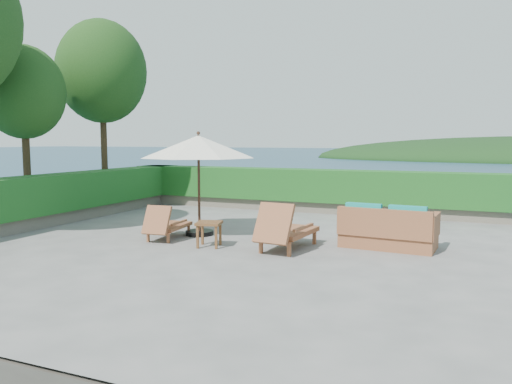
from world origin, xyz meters
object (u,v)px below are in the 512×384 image
at_px(lounge_right, 286,230).
at_px(lounge_left, 166,224).
at_px(patio_umbrella, 199,148).
at_px(wicker_loveseat, 388,231).
at_px(side_table, 209,226).

bearing_deg(lounge_right, lounge_left, -174.81).
relative_size(lounge_left, lounge_right, 0.80).
distance_m(patio_umbrella, lounge_right, 3.07).
bearing_deg(wicker_loveseat, lounge_right, -147.41).
relative_size(side_table, wicker_loveseat, 0.31).
distance_m(lounge_left, lounge_right, 2.91).
bearing_deg(side_table, lounge_right, 11.70).
xyz_separation_m(lounge_left, side_table, (1.30, -0.33, 0.10)).
bearing_deg(lounge_left, side_table, -20.43).
bearing_deg(patio_umbrella, lounge_right, -17.04).
xyz_separation_m(lounge_right, side_table, (-1.62, -0.33, 0.01)).
distance_m(patio_umbrella, side_table, 2.16).
bearing_deg(side_table, lounge_left, 165.51).
distance_m(patio_umbrella, lounge_left, 1.96).
distance_m(patio_umbrella, wicker_loveseat, 4.72).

